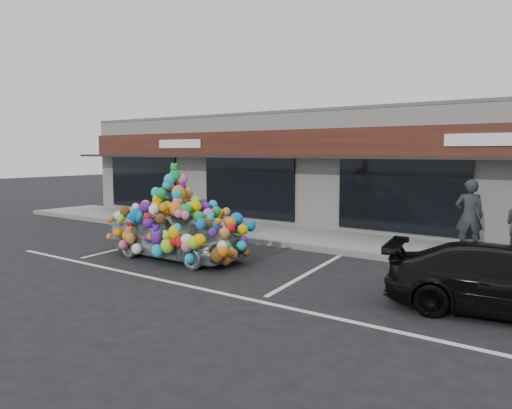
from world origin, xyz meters
The scene contains 10 objects.
ground centered at (0.00, 0.00, 0.00)m, with size 90.00×90.00×0.00m, color black.
shop_building centered at (0.00, 8.44, 2.16)m, with size 24.00×7.20×4.31m.
sidewalk centered at (0.00, 4.00, 0.07)m, with size 26.00×3.00×0.15m, color #979792.
kerb centered at (0.00, 2.50, 0.07)m, with size 26.00×0.18×0.16m, color slate.
parking_stripe_left centered at (-3.20, 0.20, 0.00)m, with size 0.12×4.40×0.01m, color silver.
parking_stripe_mid centered at (2.80, 0.20, 0.00)m, with size 0.12×4.40×0.01m, color silver.
lane_line centered at (2.00, -2.30, 0.00)m, with size 14.00×0.12×0.01m, color silver.
toy_car centered at (-0.85, -0.50, 0.83)m, with size 2.85×4.18×2.43m.
black_sedan centered at (7.07, -0.37, 0.59)m, with size 4.10×1.67×1.19m, color black.
pedestrian_a centered at (5.33, 4.20, 1.12)m, with size 0.71×0.47×1.94m, color #242328.
Camera 1 is at (8.56, -9.69, 2.80)m, focal length 35.00 mm.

